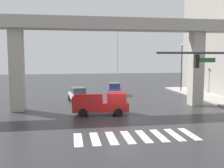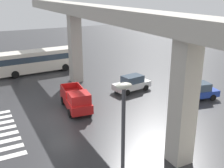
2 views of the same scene
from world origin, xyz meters
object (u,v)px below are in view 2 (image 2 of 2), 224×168
(pickup_truck, at_px, (76,100))
(city_bus, at_px, (35,60))
(sedan_blue, at_px, (197,91))
(street_lamp_near_corner, at_px, (123,144))
(sedan_white, at_px, (132,83))

(pickup_truck, bearing_deg, city_bus, -177.99)
(sedan_blue, distance_m, street_lamp_near_corner, 18.69)
(sedan_blue, bearing_deg, street_lamp_near_corner, -54.26)
(city_bus, relative_size, sedan_blue, 2.41)
(sedan_white, distance_m, street_lamp_near_corner, 19.33)
(pickup_truck, xyz_separation_m, sedan_blue, (3.10, 11.91, -0.14))
(city_bus, bearing_deg, sedan_white, 32.81)
(street_lamp_near_corner, bearing_deg, city_bus, 174.98)
(pickup_truck, relative_size, city_bus, 0.48)
(city_bus, relative_size, sedan_white, 2.42)
(sedan_white, bearing_deg, sedan_blue, 41.20)
(city_bus, height_order, street_lamp_near_corner, street_lamp_near_corner)
(sedan_white, bearing_deg, street_lamp_near_corner, -32.81)
(pickup_truck, distance_m, sedan_white, 7.62)
(city_bus, xyz_separation_m, street_lamp_near_corner, (28.07, -2.46, 2.83))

